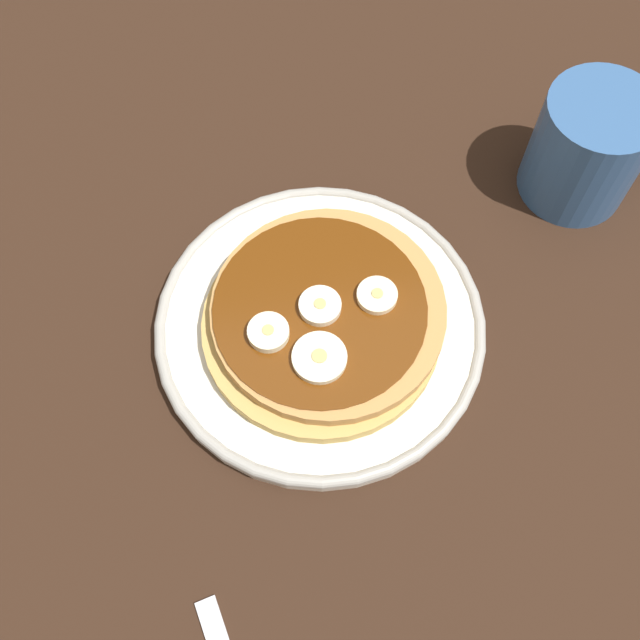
{
  "coord_description": "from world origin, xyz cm",
  "views": [
    {
      "loc": [
        -4.62,
        -21.85,
        47.28
      ],
      "look_at": [
        0.0,
        0.0,
        1.65
      ],
      "focal_mm": 42.22,
      "sensor_mm": 36.0,
      "label": 1
    }
  ],
  "objects": [
    {
      "name": "ground_plane",
      "position": [
        0.0,
        0.0,
        -1.5
      ],
      "size": [
        140.0,
        140.0,
        3.0
      ],
      "primitive_type": "cube",
      "color": "black"
    },
    {
      "name": "plate",
      "position": [
        0.0,
        0.0,
        0.79
      ],
      "size": [
        22.67,
        22.67,
        1.46
      ],
      "color": "silver",
      "rests_on": "ground_plane"
    },
    {
      "name": "pancake_stack",
      "position": [
        0.21,
        -0.44,
        2.32
      ],
      "size": [
        16.51,
        16.07,
        2.25
      ],
      "color": "tan",
      "rests_on": "plate"
    },
    {
      "name": "banana_slice_0",
      "position": [
        -0.25,
        0.03,
        3.68
      ],
      "size": [
        2.8,
        2.8,
        0.81
      ],
      "color": "beige",
      "rests_on": "pancake_stack"
    },
    {
      "name": "banana_slice_1",
      "position": [
        -3.63,
        -1.2,
        3.71
      ],
      "size": [
        2.7,
        2.7,
        0.88
      ],
      "color": "#F1E8BE",
      "rests_on": "pancake_stack"
    },
    {
      "name": "banana_slice_2",
      "position": [
        -0.79,
        -3.57,
        3.64
      ],
      "size": [
        3.52,
        3.52,
        0.73
      ],
      "color": "beige",
      "rests_on": "pancake_stack"
    },
    {
      "name": "banana_slice_3",
      "position": [
        3.83,
        -0.27,
        3.64
      ],
      "size": [
        2.7,
        2.7,
        0.74
      ],
      "color": "#F7E3B3",
      "rests_on": "pancake_stack"
    },
    {
      "name": "coffee_mug",
      "position": [
        21.67,
        8.16,
        4.44
      ],
      "size": [
        11.34,
        8.0,
        8.62
      ],
      "color": "#33598C",
      "rests_on": "ground_plane"
    }
  ]
}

